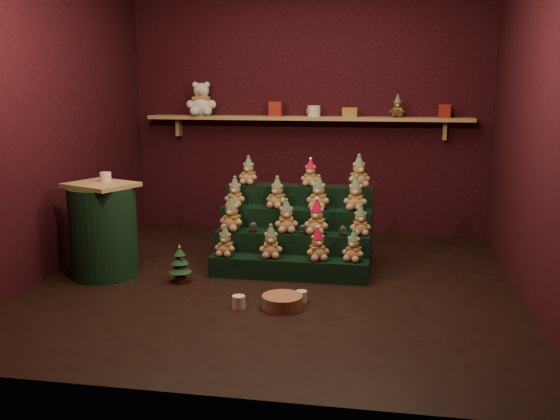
% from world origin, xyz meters
% --- Properties ---
extents(ground, '(4.00, 4.00, 0.00)m').
position_xyz_m(ground, '(0.00, 0.00, 0.00)').
color(ground, black).
rests_on(ground, ground).
extents(back_wall, '(4.00, 0.10, 2.80)m').
position_xyz_m(back_wall, '(0.00, 2.05, 1.40)').
color(back_wall, black).
rests_on(back_wall, ground).
extents(front_wall, '(4.00, 0.10, 2.80)m').
position_xyz_m(front_wall, '(0.00, -2.05, 1.40)').
color(front_wall, black).
rests_on(front_wall, ground).
extents(left_wall, '(0.10, 4.00, 2.80)m').
position_xyz_m(left_wall, '(-2.05, 0.00, 1.40)').
color(left_wall, black).
rests_on(left_wall, ground).
extents(right_wall, '(0.10, 4.00, 2.80)m').
position_xyz_m(right_wall, '(2.05, 0.00, 1.40)').
color(right_wall, black).
rests_on(right_wall, ground).
extents(back_shelf, '(3.60, 0.26, 0.24)m').
position_xyz_m(back_shelf, '(0.00, 1.87, 1.29)').
color(back_shelf, tan).
rests_on(back_shelf, ground).
extents(riser_tier_front, '(1.40, 0.22, 0.18)m').
position_xyz_m(riser_tier_front, '(0.09, 0.16, 0.09)').
color(riser_tier_front, black).
rests_on(riser_tier_front, ground).
extents(riser_tier_midfront, '(1.40, 0.22, 0.36)m').
position_xyz_m(riser_tier_midfront, '(0.09, 0.38, 0.18)').
color(riser_tier_midfront, black).
rests_on(riser_tier_midfront, ground).
extents(riser_tier_midback, '(1.40, 0.22, 0.54)m').
position_xyz_m(riser_tier_midback, '(0.09, 0.60, 0.27)').
color(riser_tier_midback, black).
rests_on(riser_tier_midback, ground).
extents(riser_tier_back, '(1.40, 0.22, 0.72)m').
position_xyz_m(riser_tier_back, '(0.09, 0.82, 0.36)').
color(riser_tier_back, black).
rests_on(riser_tier_back, ground).
extents(teddy_0, '(0.21, 0.19, 0.26)m').
position_xyz_m(teddy_0, '(-0.47, 0.14, 0.31)').
color(teddy_0, '#A6815C').
rests_on(teddy_0, riser_tier_front).
extents(teddy_1, '(0.23, 0.21, 0.29)m').
position_xyz_m(teddy_1, '(-0.07, 0.16, 0.32)').
color(teddy_1, '#A6815C').
rests_on(teddy_1, riser_tier_front).
extents(teddy_2, '(0.25, 0.24, 0.28)m').
position_xyz_m(teddy_2, '(0.34, 0.15, 0.32)').
color(teddy_2, '#A6815C').
rests_on(teddy_2, riser_tier_front).
extents(teddy_3, '(0.24, 0.23, 0.27)m').
position_xyz_m(teddy_3, '(0.65, 0.17, 0.31)').
color(teddy_3, '#A6815C').
rests_on(teddy_3, riser_tier_front).
extents(teddy_4, '(0.26, 0.25, 0.31)m').
position_xyz_m(teddy_4, '(-0.47, 0.36, 0.52)').
color(teddy_4, '#A6815C').
rests_on(teddy_4, riser_tier_midfront).
extents(teddy_5, '(0.25, 0.23, 0.29)m').
position_xyz_m(teddy_5, '(0.03, 0.38, 0.51)').
color(teddy_5, '#A6815C').
rests_on(teddy_5, riser_tier_midfront).
extents(teddy_6, '(0.24, 0.23, 0.31)m').
position_xyz_m(teddy_6, '(0.31, 0.36, 0.51)').
color(teddy_6, '#A6815C').
rests_on(teddy_6, riser_tier_midfront).
extents(teddy_7, '(0.22, 0.20, 0.26)m').
position_xyz_m(teddy_7, '(0.69, 0.39, 0.49)').
color(teddy_7, '#A6815C').
rests_on(teddy_7, riser_tier_midfront).
extents(teddy_8, '(0.20, 0.18, 0.27)m').
position_xyz_m(teddy_8, '(-0.49, 0.58, 0.68)').
color(teddy_8, '#A6815C').
rests_on(teddy_8, riser_tier_midback).
extents(teddy_9, '(0.26, 0.25, 0.28)m').
position_xyz_m(teddy_9, '(-0.09, 0.58, 0.68)').
color(teddy_9, '#A6815C').
rests_on(teddy_9, riser_tier_midback).
extents(teddy_10, '(0.24, 0.23, 0.30)m').
position_xyz_m(teddy_10, '(0.29, 0.60, 0.69)').
color(teddy_10, '#A6815C').
rests_on(teddy_10, riser_tier_midback).
extents(teddy_11, '(0.23, 0.21, 0.30)m').
position_xyz_m(teddy_11, '(0.63, 0.61, 0.69)').
color(teddy_11, '#A6815C').
rests_on(teddy_11, riser_tier_midback).
extents(teddy_12, '(0.22, 0.20, 0.26)m').
position_xyz_m(teddy_12, '(-0.41, 0.80, 0.85)').
color(teddy_12, '#A6815C').
rests_on(teddy_12, riser_tier_back).
extents(teddy_13, '(0.19, 0.18, 0.25)m').
position_xyz_m(teddy_13, '(0.19, 0.81, 0.84)').
color(teddy_13, '#A6815C').
rests_on(teddy_13, riser_tier_back).
extents(teddy_14, '(0.28, 0.27, 0.30)m').
position_xyz_m(teddy_14, '(0.65, 0.80, 0.87)').
color(teddy_14, '#A6815C').
rests_on(teddy_14, riser_tier_back).
extents(snow_globe_a, '(0.07, 0.07, 0.09)m').
position_xyz_m(snow_globe_a, '(-0.26, 0.32, 0.41)').
color(snow_globe_a, black).
rests_on(snow_globe_a, riser_tier_midfront).
extents(snow_globe_b, '(0.07, 0.07, 0.09)m').
position_xyz_m(snow_globe_b, '(0.19, 0.32, 0.41)').
color(snow_globe_b, black).
rests_on(snow_globe_b, riser_tier_midfront).
extents(snow_globe_c, '(0.07, 0.07, 0.09)m').
position_xyz_m(snow_globe_c, '(0.55, 0.32, 0.41)').
color(snow_globe_c, black).
rests_on(snow_globe_c, riser_tier_midfront).
extents(side_table, '(0.68, 0.63, 0.83)m').
position_xyz_m(side_table, '(-1.52, -0.06, 0.41)').
color(side_table, tan).
rests_on(side_table, ground).
extents(table_ornament, '(0.10, 0.10, 0.08)m').
position_xyz_m(table_ornament, '(-1.52, 0.04, 0.87)').
color(table_ornament, beige).
rests_on(table_ornament, side_table).
extents(mini_christmas_tree, '(0.20, 0.20, 0.34)m').
position_xyz_m(mini_christmas_tree, '(-0.81, -0.12, 0.16)').
color(mini_christmas_tree, '#482319').
rests_on(mini_christmas_tree, ground).
extents(mug_left, '(0.10, 0.10, 0.10)m').
position_xyz_m(mug_left, '(-0.16, -0.66, 0.05)').
color(mug_left, beige).
rests_on(mug_left, ground).
extents(mug_right, '(0.09, 0.09, 0.09)m').
position_xyz_m(mug_right, '(0.29, -0.43, 0.04)').
color(mug_right, beige).
rests_on(mug_right, ground).
extents(wicker_basket, '(0.40, 0.40, 0.10)m').
position_xyz_m(wicker_basket, '(0.16, -0.58, 0.05)').
color(wicker_basket, '#95633C').
rests_on(wicker_basket, ground).
extents(white_bear, '(0.39, 0.36, 0.47)m').
position_xyz_m(white_bear, '(-1.19, 1.84, 1.56)').
color(white_bear, white).
rests_on(white_bear, back_shelf).
extents(brown_bear, '(0.17, 0.15, 0.23)m').
position_xyz_m(brown_bear, '(0.99, 1.84, 1.43)').
color(brown_bear, '#4C3119').
rests_on(brown_bear, back_shelf).
extents(gift_tin_red_a, '(0.14, 0.14, 0.16)m').
position_xyz_m(gift_tin_red_a, '(-0.34, 1.85, 1.40)').
color(gift_tin_red_a, '#AB281A').
rests_on(gift_tin_red_a, back_shelf).
extents(gift_tin_cream, '(0.14, 0.14, 0.12)m').
position_xyz_m(gift_tin_cream, '(0.09, 1.85, 1.38)').
color(gift_tin_cream, beige).
rests_on(gift_tin_cream, back_shelf).
extents(gift_tin_red_b, '(0.12, 0.12, 0.14)m').
position_xyz_m(gift_tin_red_b, '(1.48, 1.85, 1.39)').
color(gift_tin_red_b, '#AB281A').
rests_on(gift_tin_red_b, back_shelf).
extents(shelf_plush_ball, '(0.12, 0.12, 0.12)m').
position_xyz_m(shelf_plush_ball, '(0.06, 1.85, 1.38)').
color(shelf_plush_ball, '#A6815C').
rests_on(shelf_plush_ball, back_shelf).
extents(scarf_gift_box, '(0.16, 0.10, 0.10)m').
position_xyz_m(scarf_gift_box, '(0.48, 1.85, 1.37)').
color(scarf_gift_box, orange).
rests_on(scarf_gift_box, back_shelf).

